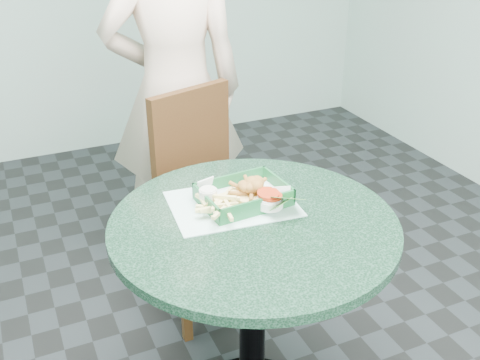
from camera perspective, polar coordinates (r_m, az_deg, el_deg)
name	(u,v)px	position (r m, az deg, el deg)	size (l,w,h in m)	color
cafe_table	(253,274)	(1.72, 1.33, -9.51)	(0.84, 0.84, 0.75)	black
dining_chair	(200,189)	(2.29, -4.07, -0.95)	(0.38, 0.38, 0.93)	#3A2319
diner_person	(174,71)	(2.45, -6.71, 10.97)	(0.68, 0.45, 1.86)	beige
placemat	(232,209)	(1.71, -0.77, -3.01)	(0.37, 0.28, 0.00)	silver
food_basket	(243,203)	(1.71, 0.35, -2.39)	(0.25, 0.19, 0.05)	#185E2E
crab_sandwich	(251,195)	(1.69, 1.16, -1.50)	(0.12, 0.12, 0.07)	#F3CE78
fries_pile	(219,208)	(1.64, -2.11, -2.89)	(0.12, 0.13, 0.05)	#F8E285
sauce_ramekin	(208,198)	(1.67, -3.30, -1.83)	(0.05, 0.05, 0.03)	silver
garnish_cup	(272,207)	(1.64, 3.27, -2.71)	(0.12, 0.11, 0.05)	silver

